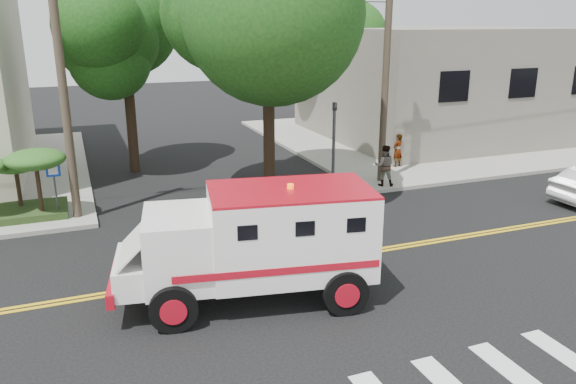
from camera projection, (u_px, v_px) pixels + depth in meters
name	position (u px, v px, depth m)	size (l,w,h in m)	color
ground	(296.00, 264.00, 15.72)	(100.00, 100.00, 0.00)	black
sidewalk_ne	(425.00, 137.00, 32.41)	(17.00, 17.00, 0.15)	gray
building_right	(446.00, 81.00, 32.47)	(14.00, 12.00, 6.00)	slate
utility_pole_left	(63.00, 87.00, 17.80)	(0.28, 0.28, 9.00)	#382D23
utility_pole_right	(386.00, 74.00, 22.11)	(0.28, 0.28, 9.00)	#382D23
tree_main	(282.00, 1.00, 19.81)	(6.08, 5.70, 9.85)	black
tree_left	(133.00, 40.00, 23.61)	(4.48, 4.20, 7.70)	black
tree_right	(338.00, 29.00, 31.05)	(4.80, 4.50, 8.20)	black
traffic_signal	(334.00, 138.00, 21.37)	(0.15, 0.18, 3.60)	#3F3F42
accessibility_sign	(55.00, 182.00, 18.67)	(0.45, 0.10, 2.02)	#3F3F42
palm_planter	(14.00, 175.00, 18.56)	(3.52, 2.63, 2.36)	#1E3314
armored_truck	(258.00, 239.00, 13.27)	(6.39, 3.31, 2.78)	white
pedestrian_a	(398.00, 150.00, 25.39)	(0.54, 0.36, 1.49)	gray
pedestrian_b	(384.00, 165.00, 22.42)	(0.80, 0.63, 1.65)	gray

